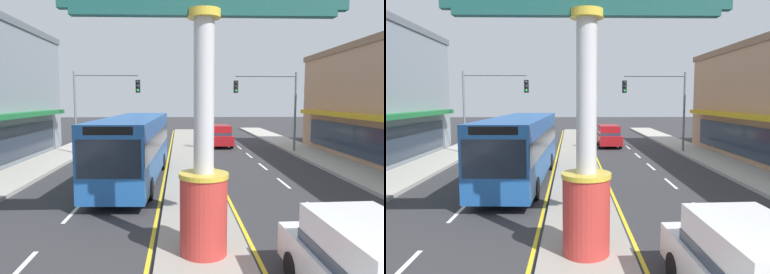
{
  "view_description": "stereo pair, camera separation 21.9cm",
  "coord_description": "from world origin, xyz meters",
  "views": [
    {
      "loc": [
        -0.61,
        -3.57,
        4.15
      ],
      "look_at": [
        -0.1,
        11.0,
        2.6
      ],
      "focal_mm": 33.24,
      "sensor_mm": 36.0,
      "label": 1
    },
    {
      "loc": [
        -0.39,
        -3.57,
        4.15
      ],
      "look_at": [
        -0.1,
        11.0,
        2.6
      ],
      "focal_mm": 33.24,
      "sensor_mm": 36.0,
      "label": 2
    }
  ],
  "objects": [
    {
      "name": "traffic_light_left_side",
      "position": [
        -6.48,
        22.7,
        4.25
      ],
      "size": [
        4.86,
        0.46,
        6.2
      ],
      "color": "slate",
      "rests_on": "ground"
    },
    {
      "name": "sidewalk_left",
      "position": [
        -9.25,
        16.0,
        0.09
      ],
      "size": [
        2.8,
        60.0,
        0.18
      ],
      "primitive_type": "cube",
      "color": "#ADA89E",
      "rests_on": "ground"
    },
    {
      "name": "lane_markings",
      "position": [
        0.0,
        16.65,
        0.0
      ],
      "size": [
        9.24,
        52.0,
        0.01
      ],
      "color": "silver",
      "rests_on": "ground"
    },
    {
      "name": "median_strip",
      "position": [
        0.0,
        18.0,
        0.07
      ],
      "size": [
        2.5,
        52.0,
        0.14
      ],
      "primitive_type": "cube",
      "color": "gray",
      "rests_on": "ground"
    },
    {
      "name": "suv_near_left_lane",
      "position": [
        2.9,
        27.43,
        0.98
      ],
      "size": [
        2.03,
        4.63,
        1.9
      ],
      "color": "maroon",
      "rests_on": "ground"
    },
    {
      "name": "bus_near_right_lane",
      "position": [
        -2.9,
        14.34,
        1.87
      ],
      "size": [
        2.92,
        11.28,
        3.26
      ],
      "color": "#1E5199",
      "rests_on": "ground"
    },
    {
      "name": "district_sign",
      "position": [
        -0.0,
        5.36,
        4.17
      ],
      "size": [
        7.08,
        1.29,
        7.77
      ],
      "color": "#B7332D",
      "rests_on": "median_strip"
    },
    {
      "name": "sidewalk_right",
      "position": [
        9.25,
        16.0,
        0.09
      ],
      "size": [
        2.8,
        60.0,
        0.18
      ],
      "primitive_type": "cube",
      "color": "#ADA89E",
      "rests_on": "ground"
    },
    {
      "name": "suv_far_right_lane",
      "position": [
        2.9,
        2.63,
        0.98
      ],
      "size": [
        2.13,
        4.68,
        1.9
      ],
      "color": "silver",
      "rests_on": "ground"
    },
    {
      "name": "traffic_light_right_side",
      "position": [
        6.48,
        23.34,
        4.25
      ],
      "size": [
        4.86,
        0.46,
        6.2
      ],
      "color": "slate",
      "rests_on": "ground"
    }
  ]
}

